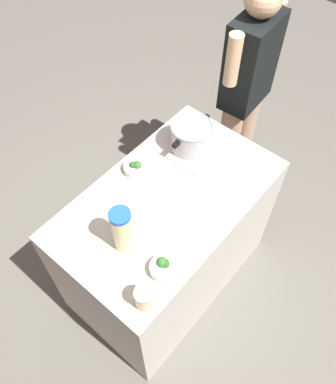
# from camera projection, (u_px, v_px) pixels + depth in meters

# --- Properties ---
(ground_plane) EXTENTS (8.00, 8.00, 0.00)m
(ground_plane) POSITION_uv_depth(u_px,v_px,m) (168.00, 273.00, 2.79)
(ground_plane) COLOR slate
(counter_slab) EXTENTS (1.22, 0.72, 0.91)m
(counter_slab) POSITION_uv_depth(u_px,v_px,m) (168.00, 241.00, 2.42)
(counter_slab) COLOR beige
(counter_slab) RESTS_ON ground_plane
(dish_cloth) EXTENTS (0.30, 0.31, 0.01)m
(dish_cloth) POSITION_uv_depth(u_px,v_px,m) (190.00, 146.00, 2.26)
(dish_cloth) COLOR beige
(dish_cloth) RESTS_ON counter_slab
(cooking_pot) EXTENTS (0.30, 0.23, 0.16)m
(cooking_pot) POSITION_uv_depth(u_px,v_px,m) (191.00, 136.00, 2.19)
(cooking_pot) COLOR #B7B7BC
(cooking_pot) RESTS_ON dish_cloth
(lemonade_pitcher) EXTENTS (0.10, 0.10, 0.26)m
(lemonade_pitcher) POSITION_uv_depth(u_px,v_px,m) (122.00, 230.00, 1.79)
(lemonade_pitcher) COLOR #EDEB9D
(lemonade_pitcher) RESTS_ON counter_slab
(mason_jar) EXTENTS (0.09, 0.09, 0.12)m
(mason_jar) POSITION_uv_depth(u_px,v_px,m) (144.00, 298.00, 1.68)
(mason_jar) COLOR beige
(mason_jar) RESTS_ON counter_slab
(broccoli_bowl_front) EXTENTS (0.12, 0.12, 0.07)m
(broccoli_bowl_front) POSITION_uv_depth(u_px,v_px,m) (135.00, 167.00, 2.14)
(broccoli_bowl_front) COLOR silver
(broccoli_bowl_front) RESTS_ON counter_slab
(broccoli_bowl_center) EXTENTS (0.13, 0.13, 0.08)m
(broccoli_bowl_center) POSITION_uv_depth(u_px,v_px,m) (163.00, 267.00, 1.79)
(broccoli_bowl_center) COLOR silver
(broccoli_bowl_center) RESTS_ON counter_slab
(person_cook) EXTENTS (0.50, 0.22, 1.63)m
(person_cook) POSITION_uv_depth(u_px,v_px,m) (244.00, 96.00, 2.52)
(person_cook) COLOR tan
(person_cook) RESTS_ON ground_plane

